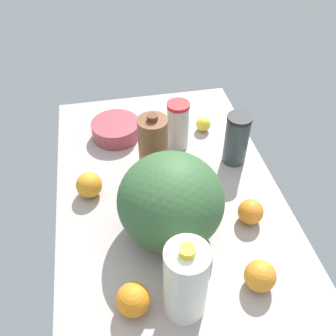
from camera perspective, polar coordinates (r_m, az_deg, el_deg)
name	(u,v)px	position (r cm, az deg, el deg)	size (l,w,h in cm)	color
countertop	(168,192)	(131.40, 0.00, -3.65)	(120.00, 76.00, 3.00)	#A79C99
milk_jug	(186,282)	(94.88, 2.72, -16.90)	(10.91, 10.91, 26.20)	white
shaker_bottle	(236,139)	(136.91, 10.40, 4.34)	(8.83, 8.83, 19.80)	#333F42
chocolate_milk_jug	(153,146)	(129.33, -2.25, 3.32)	(10.33, 10.33, 24.50)	brown
watermelon	(171,201)	(108.26, 0.42, -5.00)	(31.14, 31.14, 27.43)	#376035
mixing_bowl	(116,129)	(151.58, -7.95, 5.84)	(19.08, 19.08, 6.54)	#9D414C
tumbler_cup	(178,125)	(141.41, 1.51, 6.49)	(8.39, 8.39, 19.51)	beige
orange_far_back	(260,276)	(107.69, 13.85, -15.68)	(8.69, 8.69, 8.69)	orange
orange_near_front	(89,185)	(128.28, -11.92, -2.55)	(8.74, 8.74, 8.74)	orange
orange_by_jug	(251,212)	(120.97, 12.47, -6.53)	(8.09, 8.09, 8.09)	orange
lemon_loose	(203,124)	(154.11, 5.41, 6.68)	(6.01, 6.01, 6.01)	yellow
orange_beside_bowl	(133,300)	(101.76, -5.31, -19.34)	(8.96, 8.96, 8.96)	orange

